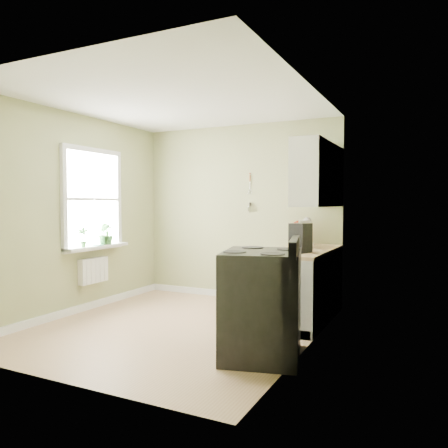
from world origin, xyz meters
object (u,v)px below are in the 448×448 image
at_px(stove, 262,303).
at_px(kettle, 302,238).
at_px(coffee_maker, 300,239).
at_px(stand_mixer, 305,235).

distance_m(stove, kettle, 2.18).
xyz_separation_m(stove, coffee_maker, (0.06, 1.09, 0.55)).
bearing_deg(stand_mixer, kettle, 110.31).
height_order(stand_mixer, coffee_maker, stand_mixer).
height_order(stand_mixer, kettle, stand_mixer).
height_order(kettle, coffee_maker, coffee_maker).
bearing_deg(stand_mixer, coffee_maker, -79.52).
bearing_deg(stand_mixer, stove, -88.36).
relative_size(stand_mixer, kettle, 2.36).
bearing_deg(kettle, stove, -84.18).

